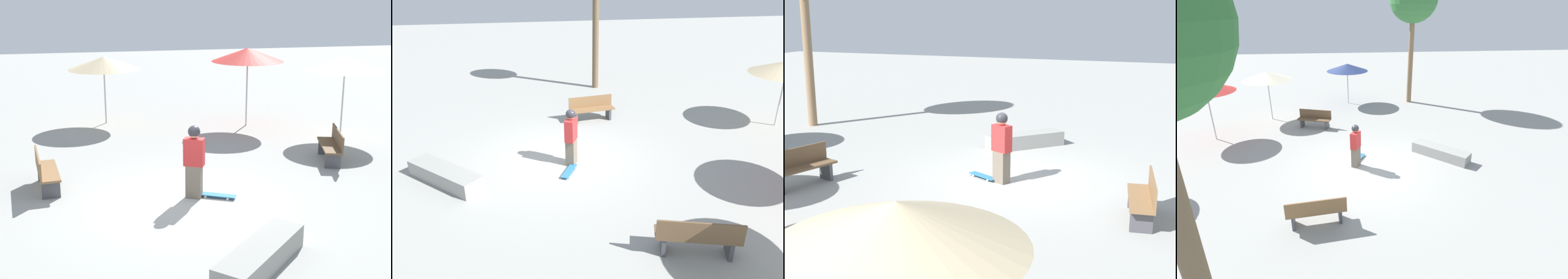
% 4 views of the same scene
% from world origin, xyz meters
% --- Properties ---
extents(ground_plane, '(60.00, 60.00, 0.00)m').
position_xyz_m(ground_plane, '(0.00, 0.00, 0.00)').
color(ground_plane, '#9E9E99').
extents(skater_main, '(0.41, 0.49, 1.63)m').
position_xyz_m(skater_main, '(-0.34, 0.31, 0.88)').
color(skater_main, '#726656').
rests_on(skater_main, ground_plane).
extents(skateboard, '(0.55, 0.80, 0.07)m').
position_xyz_m(skateboard, '(-0.20, 0.80, 0.06)').
color(skateboard, teal).
rests_on(skateboard, ground_plane).
extents(concrete_ledge, '(2.02, 2.01, 0.41)m').
position_xyz_m(concrete_ledge, '(2.98, 0.69, 0.20)').
color(concrete_ledge, gray).
rests_on(concrete_ledge, ground_plane).
extents(bench_near, '(1.64, 0.63, 0.85)m').
position_xyz_m(bench_near, '(-1.56, -2.89, 0.43)').
color(bench_near, '#47474C').
rests_on(bench_near, ground_plane).
extents(bench_far, '(1.66, 0.89, 0.85)m').
position_xyz_m(bench_far, '(-2.13, 4.43, 0.43)').
color(bench_far, '#47474C').
rests_on(bench_far, ground_plane).
extents(shade_umbrella_cream, '(2.43, 2.43, 2.47)m').
position_xyz_m(shade_umbrella_cream, '(-4.43, 5.85, 2.26)').
color(shade_umbrella_cream, '#B7B7BC').
rests_on(shade_umbrella_cream, ground_plane).
extents(shade_umbrella_tan, '(2.39, 2.39, 2.27)m').
position_xyz_m(shade_umbrella_tan, '(-7.74, -1.17, 2.05)').
color(shade_umbrella_tan, '#B7B7BC').
rests_on(shade_umbrella_tan, ground_plane).
extents(shade_umbrella_red, '(2.37, 2.37, 2.59)m').
position_xyz_m(shade_umbrella_red, '(-6.40, 3.40, 2.37)').
color(shade_umbrella_red, '#B7B7BC').
rests_on(shade_umbrella_red, ground_plane).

